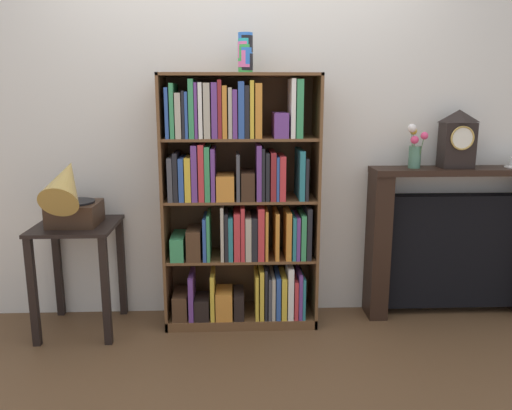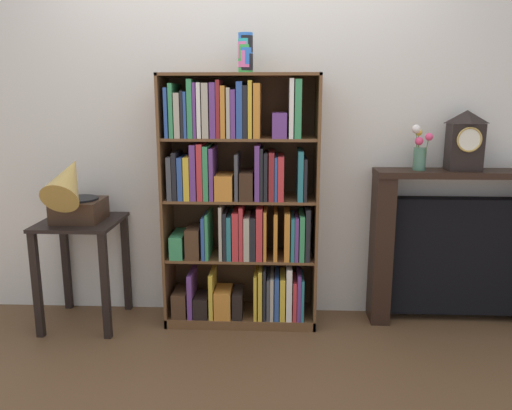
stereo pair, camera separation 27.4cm
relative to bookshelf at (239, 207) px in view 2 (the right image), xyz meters
name	(u,v)px [view 2 (the right image)]	position (x,y,z in m)	size (l,w,h in m)	color
ground_plane	(240,328)	(0.01, -0.10, -0.79)	(8.23, 6.40, 0.02)	brown
wall_back	(274,123)	(0.22, 0.22, 0.52)	(5.23, 0.08, 2.60)	silver
bookshelf	(239,207)	(0.00, 0.00, 0.00)	(0.98, 0.34, 1.61)	brown
cup_stack	(245,53)	(0.04, 0.02, 0.95)	(0.09, 0.09, 0.24)	green
side_table_left	(82,248)	(-1.02, -0.07, -0.27)	(0.49, 0.50, 0.70)	black
gramophone	(73,192)	(-1.02, -0.15, 0.12)	(0.29, 0.49, 0.48)	#382316
fireplace_mantel	(460,248)	(1.45, 0.08, -0.28)	(1.16, 0.24, 1.02)	black
mantel_clock	(465,141)	(1.41, 0.06, 0.42)	(0.20, 0.15, 0.37)	black
flower_vase	(420,150)	(1.13, 0.05, 0.36)	(0.13, 0.12, 0.29)	#4C7A60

